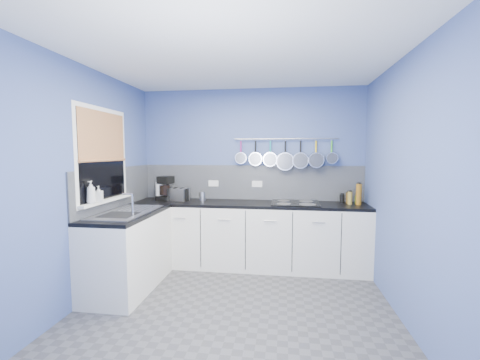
% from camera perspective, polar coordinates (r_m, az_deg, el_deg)
% --- Properties ---
extents(floor, '(3.20, 3.00, 0.02)m').
position_cam_1_polar(floor, '(3.45, -0.99, -22.50)').
color(floor, '#47474C').
rests_on(floor, ground).
extents(ceiling, '(3.20, 3.00, 0.02)m').
position_cam_1_polar(ceiling, '(3.20, -1.06, 21.83)').
color(ceiling, white).
rests_on(ceiling, ground).
extents(wall_back, '(3.20, 0.02, 2.50)m').
position_cam_1_polar(wall_back, '(4.57, 1.95, 0.83)').
color(wall_back, '#435692').
rests_on(wall_back, ground).
extents(wall_front, '(3.20, 0.02, 2.50)m').
position_cam_1_polar(wall_front, '(1.62, -9.47, -7.01)').
color(wall_front, '#435692').
rests_on(wall_front, ground).
extents(wall_left, '(0.02, 3.00, 2.50)m').
position_cam_1_polar(wall_left, '(3.69, -26.54, -0.72)').
color(wall_left, '#435692').
rests_on(wall_left, ground).
extents(wall_right, '(0.02, 3.00, 2.50)m').
position_cam_1_polar(wall_right, '(3.25, 28.33, -1.52)').
color(wall_right, '#435692').
rests_on(wall_right, ground).
extents(backsplash_back, '(3.20, 0.02, 0.50)m').
position_cam_1_polar(backsplash_back, '(4.56, 1.91, -0.45)').
color(backsplash_back, slate).
rests_on(backsplash_back, wall_back).
extents(backsplash_left, '(0.02, 1.80, 0.50)m').
position_cam_1_polar(backsplash_left, '(4.20, -21.60, -1.28)').
color(backsplash_left, slate).
rests_on(backsplash_left, wall_left).
extents(cabinet_run_back, '(3.20, 0.60, 0.86)m').
position_cam_1_polar(cabinet_run_back, '(4.41, 1.48, -10.17)').
color(cabinet_run_back, silver).
rests_on(cabinet_run_back, ground).
extents(worktop_back, '(3.20, 0.60, 0.04)m').
position_cam_1_polar(worktop_back, '(4.31, 1.50, -4.39)').
color(worktop_back, black).
rests_on(worktop_back, cabinet_run_back).
extents(cabinet_run_left, '(0.60, 1.20, 0.86)m').
position_cam_1_polar(cabinet_run_left, '(3.94, -19.72, -12.31)').
color(cabinet_run_left, silver).
rests_on(cabinet_run_left, ground).
extents(worktop_left, '(0.60, 1.20, 0.04)m').
position_cam_1_polar(worktop_left, '(3.84, -19.93, -5.87)').
color(worktop_left, black).
rests_on(worktop_left, cabinet_run_left).
extents(window_frame, '(0.01, 1.00, 1.10)m').
position_cam_1_polar(window_frame, '(3.91, -23.80, 4.08)').
color(window_frame, white).
rests_on(window_frame, wall_left).
extents(window_glass, '(0.01, 0.90, 1.00)m').
position_cam_1_polar(window_glass, '(3.91, -23.73, 4.08)').
color(window_glass, black).
rests_on(window_glass, wall_left).
extents(bamboo_blind, '(0.01, 0.90, 0.55)m').
position_cam_1_polar(bamboo_blind, '(3.91, -23.75, 7.39)').
color(bamboo_blind, tan).
rests_on(bamboo_blind, wall_left).
extents(window_sill, '(0.10, 0.98, 0.03)m').
position_cam_1_polar(window_sill, '(3.93, -23.22, -3.43)').
color(window_sill, white).
rests_on(window_sill, wall_left).
extents(sink_unit, '(0.50, 0.95, 0.01)m').
position_cam_1_polar(sink_unit, '(3.83, -19.94, -5.52)').
color(sink_unit, silver).
rests_on(sink_unit, worktop_left).
extents(mixer_tap, '(0.12, 0.08, 0.26)m').
position_cam_1_polar(mixer_tap, '(3.58, -19.08, -4.18)').
color(mixer_tap, silver).
rests_on(mixer_tap, worktop_left).
extents(socket_left, '(0.15, 0.01, 0.09)m').
position_cam_1_polar(socket_left, '(4.64, -4.88, -0.62)').
color(socket_left, white).
rests_on(socket_left, backsplash_back).
extents(socket_right, '(0.15, 0.01, 0.09)m').
position_cam_1_polar(socket_right, '(4.54, 3.15, -0.73)').
color(socket_right, white).
rests_on(socket_right, backsplash_back).
extents(pot_rail, '(1.45, 0.02, 0.02)m').
position_cam_1_polar(pot_rail, '(4.48, 8.32, 7.47)').
color(pot_rail, silver).
rests_on(pot_rail, wall_back).
extents(soap_bottle_a, '(0.10, 0.10, 0.24)m').
position_cam_1_polar(soap_bottle_a, '(3.64, -25.61, -2.03)').
color(soap_bottle_a, white).
rests_on(soap_bottle_a, window_sill).
extents(soap_bottle_b, '(0.10, 0.10, 0.17)m').
position_cam_1_polar(soap_bottle_b, '(3.76, -24.46, -2.30)').
color(soap_bottle_b, white).
rests_on(soap_bottle_b, window_sill).
extents(paper_towel, '(0.15, 0.15, 0.26)m').
position_cam_1_polar(paper_towel, '(4.67, -14.48, -1.94)').
color(paper_towel, white).
rests_on(paper_towel, worktop_back).
extents(coffee_maker, '(0.24, 0.26, 0.35)m').
position_cam_1_polar(coffee_maker, '(4.62, -13.52, -1.47)').
color(coffee_maker, black).
rests_on(coffee_maker, worktop_back).
extents(toaster, '(0.31, 0.23, 0.18)m').
position_cam_1_polar(toaster, '(4.55, -11.16, -2.59)').
color(toaster, silver).
rests_on(toaster, worktop_back).
extents(canister, '(0.11, 0.11, 0.13)m').
position_cam_1_polar(canister, '(4.49, -6.87, -2.97)').
color(canister, silver).
rests_on(canister, worktop_back).
extents(hob, '(0.64, 0.56, 0.01)m').
position_cam_1_polar(hob, '(4.29, 10.09, -4.15)').
color(hob, black).
rests_on(hob, worktop_back).
extents(pan_0, '(0.17, 0.06, 0.36)m').
position_cam_1_polar(pan_0, '(4.51, 0.15, 5.25)').
color(pan_0, silver).
rests_on(pan_0, pot_rail).
extents(pan_1, '(0.19, 0.05, 0.38)m').
position_cam_1_polar(pan_1, '(4.48, 2.84, 5.08)').
color(pan_1, silver).
rests_on(pan_1, pot_rail).
extents(pan_2, '(0.20, 0.06, 0.39)m').
position_cam_1_polar(pan_2, '(4.47, 5.56, 4.99)').
color(pan_2, silver).
rests_on(pan_2, pot_rail).
extents(pan_3, '(0.26, 0.07, 0.45)m').
position_cam_1_polar(pan_3, '(4.46, 8.28, 4.60)').
color(pan_3, silver).
rests_on(pan_3, pot_rail).
extents(pan_4, '(0.23, 0.09, 0.42)m').
position_cam_1_polar(pan_4, '(4.47, 11.00, 4.76)').
color(pan_4, silver).
rests_on(pan_4, pot_rail).
extents(pan_5, '(0.22, 0.12, 0.41)m').
position_cam_1_polar(pan_5, '(4.49, 13.72, 4.79)').
color(pan_5, silver).
rests_on(pan_5, pot_rail).
extents(pan_6, '(0.16, 0.11, 0.35)m').
position_cam_1_polar(pan_6, '(4.51, 16.41, 5.08)').
color(pan_6, silver).
rests_on(pan_6, pot_rail).
extents(condiment_0, '(0.06, 0.06, 0.11)m').
position_cam_1_polar(condiment_0, '(4.50, 20.64, -3.37)').
color(condiment_0, '#3F721E').
rests_on(condiment_0, worktop_back).
extents(condiment_1, '(0.06, 0.06, 0.14)m').
position_cam_1_polar(condiment_1, '(4.48, 19.19, -3.12)').
color(condiment_1, brown).
rests_on(condiment_1, worktop_back).
extents(condiment_2, '(0.06, 0.06, 0.12)m').
position_cam_1_polar(condiment_2, '(4.47, 18.17, -3.29)').
color(condiment_2, black).
rests_on(condiment_2, worktop_back).
extents(condiment_3, '(0.07, 0.07, 0.28)m').
position_cam_1_polar(condiment_3, '(4.39, 20.91, -2.47)').
color(condiment_3, '#8C5914').
rests_on(condiment_3, worktop_back).
extents(condiment_4, '(0.06, 0.06, 0.17)m').
position_cam_1_polar(condiment_4, '(4.39, 19.47, -3.13)').
color(condiment_4, olive).
rests_on(condiment_4, worktop_back).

